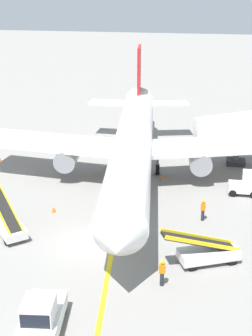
% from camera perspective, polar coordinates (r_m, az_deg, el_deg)
% --- Properties ---
extents(ground_plane, '(300.00, 300.00, 0.00)m').
position_cam_1_polar(ground_plane, '(31.96, -4.65, -9.23)').
color(ground_plane, gray).
extents(taxi_line_yellow, '(10.93, 79.33, 0.01)m').
position_cam_1_polar(taxi_line_yellow, '(35.99, -0.94, -5.43)').
color(taxi_line_yellow, yellow).
rests_on(taxi_line_yellow, ground).
extents(airliner, '(28.36, 35.31, 10.10)m').
position_cam_1_polar(airliner, '(40.64, 0.87, 3.00)').
color(airliner, white).
rests_on(airliner, ground).
extents(pushback_tug, '(2.39, 3.83, 2.20)m').
position_cam_1_polar(pushback_tug, '(24.59, -10.28, -17.36)').
color(pushback_tug, silver).
rests_on(pushback_tug, ground).
extents(baggage_tug_near_wing, '(2.42, 1.36, 2.10)m').
position_cam_1_polar(baggage_tug_near_wing, '(39.79, 14.38, -1.95)').
color(baggage_tug_near_wing, silver).
rests_on(baggage_tug_near_wing, ground).
extents(belt_loader_forward_hold, '(4.28, 4.55, 2.59)m').
position_cam_1_polar(belt_loader_forward_hold, '(33.80, -14.23, -6.56)').
color(belt_loader_forward_hold, silver).
rests_on(belt_loader_forward_hold, ground).
extents(belt_loader_aft_hold, '(5.06, 3.26, 2.59)m').
position_cam_1_polar(belt_loader_aft_hold, '(29.96, 9.87, -10.05)').
color(belt_loader_aft_hold, silver).
rests_on(belt_loader_aft_hold, ground).
extents(ground_crew_marshaller, '(0.36, 0.24, 1.70)m').
position_cam_1_polar(ground_crew_marshaller, '(27.52, 4.43, -12.55)').
color(ground_crew_marshaller, '#26262D').
rests_on(ground_crew_marshaller, ground).
extents(ground_crew_wing_walker, '(0.36, 0.24, 1.70)m').
position_cam_1_polar(ground_crew_wing_walker, '(34.88, 9.40, -4.99)').
color(ground_crew_wing_walker, '#26262D').
rests_on(ground_crew_wing_walker, ground).
extents(safety_cone_nose_right, '(0.36, 0.36, 0.44)m').
position_cam_1_polar(safety_cone_nose_right, '(36.38, -8.82, -5.01)').
color(safety_cone_nose_right, orange).
rests_on(safety_cone_nose_right, ground).
extents(safety_cone_wingtip_left, '(0.36, 0.36, 0.44)m').
position_cam_1_polar(safety_cone_wingtip_left, '(42.06, 4.58, -1.06)').
color(safety_cone_wingtip_left, orange).
rests_on(safety_cone_wingtip_left, ground).
extents(safety_cone_wingtip_right, '(0.36, 0.36, 0.44)m').
position_cam_1_polar(safety_cone_wingtip_right, '(47.85, -15.20, 1.06)').
color(safety_cone_wingtip_right, orange).
rests_on(safety_cone_wingtip_right, ground).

